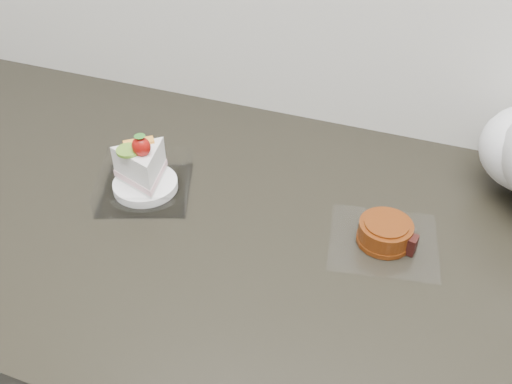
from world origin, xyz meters
name	(u,v)px	position (x,y,z in m)	size (l,w,h in m)	color
cake_tray	(144,176)	(-0.37, 1.71, 0.93)	(0.17, 0.17, 0.10)	white
mooncake_wrap	(386,234)	(-0.01, 1.72, 0.91)	(0.17, 0.16, 0.03)	white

